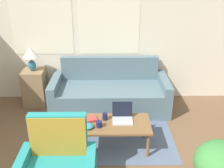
{
  "coord_description": "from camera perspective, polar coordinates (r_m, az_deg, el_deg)",
  "views": [
    {
      "loc": [
        0.53,
        -1.19,
        2.41
      ],
      "look_at": [
        0.57,
        2.49,
        0.75
      ],
      "focal_mm": 42.0,
      "sensor_mm": 36.0,
      "label": 1
    }
  ],
  "objects": [
    {
      "name": "wall_back",
      "position": [
        4.91,
        -6.98,
        11.17
      ],
      "size": [
        5.82,
        0.06,
        2.6
      ],
      "color": "silver",
      "rests_on": "ground_plane"
    },
    {
      "name": "rug",
      "position": [
        4.39,
        0.43,
        -8.9
      ],
      "size": [
        1.8,
        1.93,
        0.01
      ],
      "color": "slate",
      "rests_on": "ground_plane"
    },
    {
      "name": "couch",
      "position": [
        4.8,
        -0.47,
        -2.12
      ],
      "size": [
        2.09,
        0.88,
        0.88
      ],
      "color": "slate",
      "rests_on": "ground_plane"
    },
    {
      "name": "side_table",
      "position": [
        5.1,
        -16.4,
        -0.7
      ],
      "size": [
        0.4,
        0.4,
        0.68
      ],
      "color": "#937551",
      "rests_on": "ground_plane"
    },
    {
      "name": "table_lamp",
      "position": [
        4.88,
        -17.27,
        6.04
      ],
      "size": [
        0.28,
        0.28,
        0.44
      ],
      "color": "teal",
      "rests_on": "side_table"
    },
    {
      "name": "coffee_table",
      "position": [
        3.73,
        0.6,
        -9.1
      ],
      "size": [
        1.0,
        0.54,
        0.4
      ],
      "color": "brown",
      "rests_on": "ground_plane"
    },
    {
      "name": "laptop",
      "position": [
        3.76,
        2.29,
        -7.07
      ],
      "size": [
        0.29,
        0.28,
        0.23
      ],
      "color": "#B7B7BC",
      "rests_on": "coffee_table"
    },
    {
      "name": "cup_navy",
      "position": [
        3.76,
        -1.56,
        -7.07
      ],
      "size": [
        0.07,
        0.07,
        0.1
      ],
      "color": "#191E4C",
      "rests_on": "coffee_table"
    },
    {
      "name": "cup_yellow",
      "position": [
        3.61,
        -2.82,
        -8.72
      ],
      "size": [
        0.08,
        0.08,
        0.09
      ],
      "color": "#191E4C",
      "rests_on": "coffee_table"
    },
    {
      "name": "snack_bowl",
      "position": [
        3.61,
        -5.21,
        -9.1
      ],
      "size": [
        0.15,
        0.15,
        0.06
      ],
      "color": "teal",
      "rests_on": "coffee_table"
    },
    {
      "name": "book_red",
      "position": [
        3.77,
        -4.73,
        -7.69
      ],
      "size": [
        0.21,
        0.19,
        0.04
      ],
      "color": "#B23D38",
      "rests_on": "coffee_table"
    },
    {
      "name": "potted_plant",
      "position": [
        3.17,
        22.87,
        -16.52
      ],
      "size": [
        0.61,
        0.61,
        0.72
      ],
      "color": "#BCB2A3",
      "rests_on": "ground_plane"
    }
  ]
}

